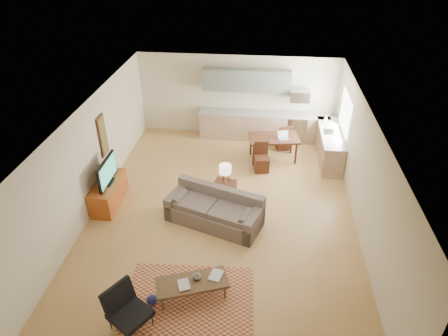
# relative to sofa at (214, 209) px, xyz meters

# --- Properties ---
(room) EXTENTS (9.00, 9.00, 9.00)m
(room) POSITION_rel_sofa_xyz_m (0.17, 0.39, 0.94)
(room) COLOR #AF8046
(room) RESTS_ON ground
(kitchen_counter_back) EXTENTS (4.26, 0.64, 0.92)m
(kitchen_counter_back) POSITION_rel_sofa_xyz_m (1.07, 4.57, 0.05)
(kitchen_counter_back) COLOR tan
(kitchen_counter_back) RESTS_ON ground
(kitchen_counter_right) EXTENTS (0.64, 2.26, 0.92)m
(kitchen_counter_right) POSITION_rel_sofa_xyz_m (3.10, 3.39, 0.05)
(kitchen_counter_right) COLOR tan
(kitchen_counter_right) RESTS_ON ground
(kitchen_range) EXTENTS (0.62, 0.62, 0.90)m
(kitchen_range) POSITION_rel_sofa_xyz_m (2.17, 4.57, 0.04)
(kitchen_range) COLOR #A5A8AD
(kitchen_range) RESTS_ON ground
(kitchen_microwave) EXTENTS (0.62, 0.40, 0.35)m
(kitchen_microwave) POSITION_rel_sofa_xyz_m (2.17, 4.59, 1.14)
(kitchen_microwave) COLOR #A5A8AD
(kitchen_microwave) RESTS_ON room
(upper_cabinets) EXTENTS (2.80, 0.34, 0.70)m
(upper_cabinets) POSITION_rel_sofa_xyz_m (0.47, 4.72, 1.54)
(upper_cabinets) COLOR slate
(upper_cabinets) RESTS_ON room
(window_right) EXTENTS (0.02, 1.40, 1.05)m
(window_right) POSITION_rel_sofa_xyz_m (3.40, 3.39, 1.14)
(window_right) COLOR white
(window_right) RESTS_ON room
(wall_art_left) EXTENTS (0.06, 0.42, 1.10)m
(wall_art_left) POSITION_rel_sofa_xyz_m (-3.04, 1.29, 1.14)
(wall_art_left) COLOR olive
(wall_art_left) RESTS_ON room
(triptych) EXTENTS (1.70, 0.04, 0.50)m
(triptych) POSITION_rel_sofa_xyz_m (0.07, 4.86, 1.34)
(triptych) COLOR #FFF5CB
(triptych) RESTS_ON room
(rug) EXTENTS (2.57, 1.85, 0.02)m
(rug) POSITION_rel_sofa_xyz_m (-0.19, -2.35, -0.40)
(rug) COLOR #963924
(rug) RESTS_ON floor
(sofa) EXTENTS (2.58, 1.76, 0.83)m
(sofa) POSITION_rel_sofa_xyz_m (0.00, 0.00, 0.00)
(sofa) COLOR brown
(sofa) RESTS_ON floor
(coffee_table) EXTENTS (1.49, 0.98, 0.42)m
(coffee_table) POSITION_rel_sofa_xyz_m (-0.13, -2.28, -0.20)
(coffee_table) COLOR #4A321B
(coffee_table) RESTS_ON floor
(book_a) EXTENTS (0.42, 0.44, 0.03)m
(book_a) POSITION_rel_sofa_xyz_m (-0.37, -2.43, 0.01)
(book_a) COLOR maroon
(book_a) RESTS_ON coffee_table
(book_b) EXTENTS (0.38, 0.43, 0.02)m
(book_b) POSITION_rel_sofa_xyz_m (0.19, -2.05, 0.01)
(book_b) COLOR navy
(book_b) RESTS_ON coffee_table
(vase) EXTENTS (0.16, 0.16, 0.16)m
(vase) POSITION_rel_sofa_xyz_m (-0.05, -2.20, 0.08)
(vase) COLOR black
(vase) RESTS_ON coffee_table
(armchair) EXTENTS (1.02, 1.02, 0.84)m
(armchair) POSITION_rel_sofa_xyz_m (-1.11, -3.08, 0.01)
(armchair) COLOR black
(armchair) RESTS_ON floor
(tv_credenza) EXTENTS (0.55, 1.42, 0.66)m
(tv_credenza) POSITION_rel_sofa_xyz_m (-2.79, 0.48, -0.08)
(tv_credenza) COLOR #954014
(tv_credenza) RESTS_ON floor
(tv) EXTENTS (0.11, 1.09, 0.66)m
(tv) POSITION_rel_sofa_xyz_m (-2.73, 0.48, 0.57)
(tv) COLOR black
(tv) RESTS_ON tv_credenza
(console_table) EXTENTS (0.60, 0.46, 0.63)m
(console_table) POSITION_rel_sofa_xyz_m (0.18, 0.87, -0.10)
(console_table) COLOR #3B1D11
(console_table) RESTS_ON floor
(table_lamp) EXTENTS (0.35, 0.35, 0.50)m
(table_lamp) POSITION_rel_sofa_xyz_m (0.18, 0.87, 0.47)
(table_lamp) COLOR beige
(table_lamp) RESTS_ON console_table
(dining_table) EXTENTS (1.60, 1.09, 0.75)m
(dining_table) POSITION_rel_sofa_xyz_m (1.40, 3.22, -0.04)
(dining_table) COLOR #3B1D11
(dining_table) RESTS_ON floor
(dining_chair_near) EXTENTS (0.48, 0.50, 0.87)m
(dining_chair_near) POSITION_rel_sofa_xyz_m (1.07, 2.51, 0.02)
(dining_chair_near) COLOR #3B1D11
(dining_chair_near) RESTS_ON floor
(dining_chair_far) EXTENTS (0.51, 0.52, 0.87)m
(dining_chair_far) POSITION_rel_sofa_xyz_m (1.72, 3.93, 0.02)
(dining_chair_far) COLOR #3B1D11
(dining_chair_far) RESTS_ON floor
(laptop) EXTENTS (0.37, 0.31, 0.24)m
(laptop) POSITION_rel_sofa_xyz_m (1.69, 3.12, 0.45)
(laptop) COLOR #A5A8AD
(laptop) RESTS_ON dining_table
(soap_bottle) EXTENTS (0.12, 0.12, 0.19)m
(soap_bottle) POSITION_rel_sofa_xyz_m (3.00, 4.15, 0.60)
(soap_bottle) COLOR #FFF5CB
(soap_bottle) RESTS_ON kitchen_counter_right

